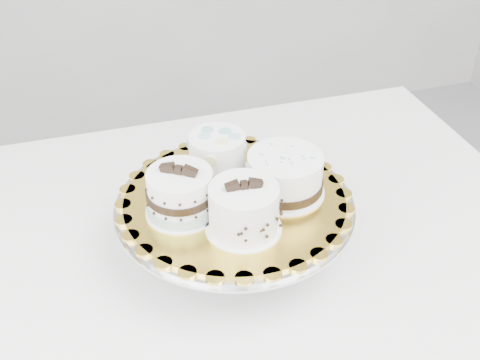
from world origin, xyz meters
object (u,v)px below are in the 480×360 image
object	(u,v)px
cake_swirl	(244,210)
cake_banded	(181,195)
table	(208,268)
cake_ribbon	(285,175)
cake_dots	(217,153)
cake_board	(235,199)
cake_stand	(235,216)

from	to	relation	value
cake_swirl	cake_banded	bearing A→B (deg)	145.61
table	cake_ribbon	distance (m)	0.25
table	cake_dots	bearing A→B (deg)	46.81
table	cake_board	world-z (taller)	cake_board
cake_banded	cake_stand	bearing A→B (deg)	39.73
cake_banded	cake_dots	size ratio (longest dim) A/B	1.19
cake_stand	cake_banded	xyz separation A→B (m)	(-0.09, -0.01, 0.07)
cake_stand	cake_banded	size ratio (longest dim) A/B	2.78
cake_swirl	cake_banded	size ratio (longest dim) A/B	0.83
cake_board	cake_banded	world-z (taller)	cake_banded
cake_stand	cake_board	size ratio (longest dim) A/B	1.09
cake_stand	cake_ribbon	world-z (taller)	cake_ribbon
cake_board	cake_dots	distance (m)	0.09
cake_swirl	cake_dots	bearing A→B (deg)	94.21
cake_ribbon	cake_board	bearing A→B (deg)	-166.81
table	cake_swirl	bearing A→B (deg)	-77.15
cake_swirl	cake_banded	xyz separation A→B (m)	(-0.08, 0.07, -0.00)
cake_dots	cake_ribbon	distance (m)	0.12
table	cake_banded	size ratio (longest dim) A/B	8.95
cake_ribbon	cake_stand	bearing A→B (deg)	-166.81
cake_dots	cake_swirl	bearing A→B (deg)	-77.19
cake_board	cake_ribbon	size ratio (longest dim) A/B	2.34
cake_stand	cake_ribbon	bearing A→B (deg)	-5.41
cake_dots	table	bearing A→B (deg)	-119.57
cake_ribbon	cake_swirl	bearing A→B (deg)	-124.65
table	cake_ribbon	bearing A→B (deg)	-24.89
cake_board	cake_swirl	size ratio (longest dim) A/B	3.09
cake_dots	cake_stand	bearing A→B (deg)	-72.00
table	cake_stand	world-z (taller)	cake_stand
cake_swirl	cake_ribbon	world-z (taller)	cake_swirl
table	cake_ribbon	world-z (taller)	cake_ribbon
cake_banded	cake_dots	distance (m)	0.12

